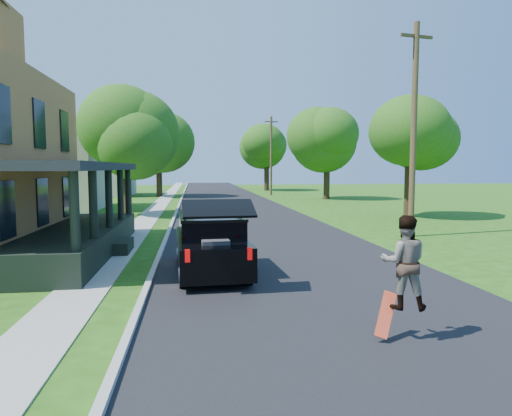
{
  "coord_description": "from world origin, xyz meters",
  "views": [
    {
      "loc": [
        -2.89,
        -10.22,
        2.95
      ],
      "look_at": [
        -1.09,
        3.0,
        1.77
      ],
      "focal_mm": 32.0,
      "sensor_mm": 36.0,
      "label": 1
    }
  ],
  "objects": [
    {
      "name": "neighbor_house_mid",
      "position": [
        -13.5,
        24.0,
        4.19
      ],
      "size": [
        12.78,
        12.78,
        8.3
      ],
      "color": "#B2AD9E",
      "rests_on": "ground"
    },
    {
      "name": "black_suv",
      "position": [
        -2.44,
        2.4,
        0.84
      ],
      "size": [
        2.03,
        4.8,
        2.2
      ],
      "rotation": [
        0.0,
        0.0,
        0.05
      ],
      "color": "black",
      "rests_on": "ground"
    },
    {
      "name": "skateboard",
      "position": [
        0.34,
        -2.98,
        0.42
      ],
      "size": [
        0.53,
        0.46,
        0.74
      ],
      "rotation": [
        0.0,
        0.0,
        -0.32
      ],
      "color": "#B92B0F",
      "rests_on": "ground"
    },
    {
      "name": "curb",
      "position": [
        -4.05,
        20.0,
        0.0
      ],
      "size": [
        0.15,
        120.0,
        0.12
      ],
      "primitive_type": "cube",
      "color": "#A5A5A0",
      "rests_on": "ground"
    },
    {
      "name": "tree_right_far",
      "position": [
        6.43,
        48.3,
        6.14
      ],
      "size": [
        7.37,
        7.11,
        9.66
      ],
      "rotation": [
        0.0,
        0.0,
        0.15
      ],
      "color": "black",
      "rests_on": "ground"
    },
    {
      "name": "tree_right_near",
      "position": [
        9.8,
        15.52,
        5.04
      ],
      "size": [
        5.79,
        5.42,
        7.47
      ],
      "rotation": [
        0.0,
        0.0,
        0.31
      ],
      "color": "black",
      "rests_on": "ground"
    },
    {
      "name": "ground",
      "position": [
        0.0,
        0.0,
        0.0
      ],
      "size": [
        140.0,
        140.0,
        0.0
      ],
      "primitive_type": "plane",
      "color": "#234C0F",
      "rests_on": "ground"
    },
    {
      "name": "neighbor_house_far",
      "position": [
        -13.5,
        40.0,
        4.19
      ],
      "size": [
        12.78,
        12.78,
        8.3
      ],
      "color": "#B2AD9E",
      "rests_on": "ground"
    },
    {
      "name": "utility_pole_far",
      "position": [
        5.39,
        38.4,
        4.34
      ],
      "size": [
        1.48,
        0.32,
        8.41
      ],
      "rotation": [
        0.0,
        0.0,
        0.14
      ],
      "color": "#4F3D25",
      "rests_on": "ground"
    },
    {
      "name": "tree_left_far",
      "position": [
        -6.4,
        37.25,
        5.95
      ],
      "size": [
        7.86,
        8.0,
        9.34
      ],
      "rotation": [
        0.0,
        0.0,
        -0.39
      ],
      "color": "black",
      "rests_on": "ground"
    },
    {
      "name": "tree_right_mid",
      "position": [
        9.43,
        31.33,
        5.87
      ],
      "size": [
        7.57,
        7.34,
        9.01
      ],
      "rotation": [
        0.0,
        0.0,
        0.41
      ],
      "color": "black",
      "rests_on": "ground"
    },
    {
      "name": "utility_pole_near",
      "position": [
        6.35,
        8.17,
        4.63
      ],
      "size": [
        1.54,
        0.39,
        8.98
      ],
      "rotation": [
        0.0,
        0.0,
        0.18
      ],
      "color": "#4F3D25",
      "rests_on": "ground"
    },
    {
      "name": "skateboarder",
      "position": [
        0.64,
        -3.0,
        1.36
      ],
      "size": [
        0.92,
        0.81,
        1.6
      ],
      "rotation": [
        0.0,
        0.0,
        2.84
      ],
      "color": "black",
      "rests_on": "ground"
    },
    {
      "name": "sidewalk",
      "position": [
        -5.6,
        20.0,
        0.0
      ],
      "size": [
        1.3,
        120.0,
        0.03
      ],
      "primitive_type": "cube",
      "color": "gray",
      "rests_on": "ground"
    },
    {
      "name": "tree_left_mid",
      "position": [
        -6.96,
        18.27,
        5.19
      ],
      "size": [
        5.65,
        5.58,
        8.16
      ],
      "rotation": [
        0.0,
        0.0,
        -0.04
      ],
      "color": "black",
      "rests_on": "ground"
    },
    {
      "name": "street",
      "position": [
        0.0,
        20.0,
        0.0
      ],
      "size": [
        8.0,
        120.0,
        0.02
      ],
      "primitive_type": "cube",
      "color": "black",
      "rests_on": "ground"
    }
  ]
}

